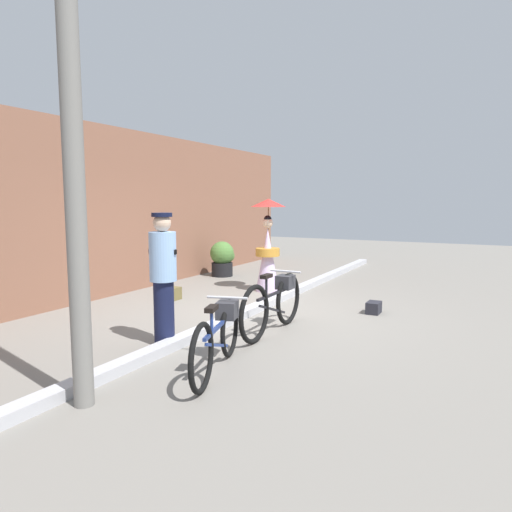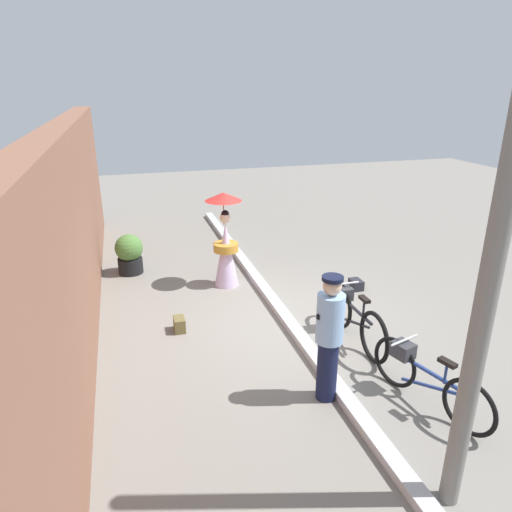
% 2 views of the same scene
% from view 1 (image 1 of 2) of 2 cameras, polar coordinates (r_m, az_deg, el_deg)
% --- Properties ---
extents(ground_plane, '(30.00, 30.00, 0.00)m').
position_cam_1_polar(ground_plane, '(7.76, -0.50, -6.96)').
color(ground_plane, gray).
extents(building_wall, '(14.00, 0.40, 3.24)m').
position_cam_1_polar(building_wall, '(9.52, -18.11, 5.11)').
color(building_wall, brown).
rests_on(building_wall, ground_plane).
extents(sidewalk_curb, '(14.00, 0.20, 0.12)m').
position_cam_1_polar(sidewalk_curb, '(7.75, -0.50, -6.52)').
color(sidewalk_curb, '#B2B2B7').
rests_on(sidewalk_curb, ground_plane).
extents(bicycle_near_officer, '(1.72, 0.64, 0.77)m').
position_cam_1_polar(bicycle_near_officer, '(5.16, -4.53, -9.50)').
color(bicycle_near_officer, black).
rests_on(bicycle_near_officer, ground_plane).
extents(bicycle_far_side, '(1.86, 0.48, 0.86)m').
position_cam_1_polar(bicycle_far_side, '(6.59, 2.22, -5.62)').
color(bicycle_far_side, black).
rests_on(bicycle_far_side, ground_plane).
extents(person_officer, '(0.34, 0.38, 1.69)m').
position_cam_1_polar(person_officer, '(6.04, -11.22, -2.30)').
color(person_officer, '#141938').
rests_on(person_officer, ground_plane).
extents(person_with_parasol, '(0.71, 0.71, 1.87)m').
position_cam_1_polar(person_with_parasol, '(9.52, 1.44, 1.08)').
color(person_with_parasol, silver).
rests_on(person_with_parasol, ground_plane).
extents(potted_plant_by_door, '(0.59, 0.58, 0.85)m').
position_cam_1_polar(potted_plant_by_door, '(11.48, -4.07, -0.24)').
color(potted_plant_by_door, black).
rests_on(potted_plant_by_door, ground_plane).
extents(backpack_on_pavement, '(0.27, 0.17, 0.23)m').
position_cam_1_polar(backpack_on_pavement, '(8.88, -9.93, -4.51)').
color(backpack_on_pavement, brown).
rests_on(backpack_on_pavement, ground_plane).
extents(backpack_spare, '(0.30, 0.21, 0.19)m').
position_cam_1_polar(backpack_spare, '(7.96, 14.16, -6.08)').
color(backpack_spare, '#26262D').
rests_on(backpack_spare, ground_plane).
extents(utility_pole, '(0.18, 0.18, 4.80)m').
position_cam_1_polar(utility_pole, '(4.38, -21.44, 13.64)').
color(utility_pole, slate).
rests_on(utility_pole, ground_plane).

